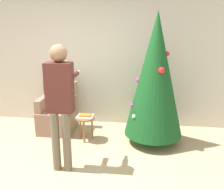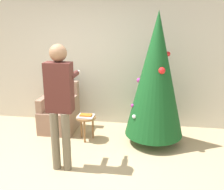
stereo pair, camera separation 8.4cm
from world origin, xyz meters
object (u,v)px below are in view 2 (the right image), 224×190
christmas_tree (156,76)px  side_stool (86,121)px  armchair (60,113)px  person_standing (60,97)px

christmas_tree → side_stool: (-1.21, -0.08, -0.86)m
armchair → person_standing: bearing=-68.5°
side_stool → christmas_tree: bearing=3.8°
side_stool → person_standing: bearing=-96.8°
person_standing → side_stool: size_ratio=4.12×
armchair → person_standing: (0.52, -1.31, 0.75)m
christmas_tree → armchair: 2.07m
christmas_tree → side_stool: 1.49m
person_standing → christmas_tree: bearing=37.9°
person_standing → side_stool: 1.21m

